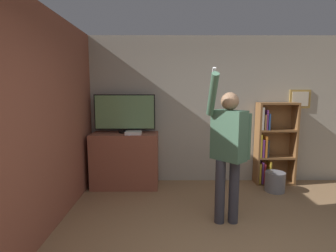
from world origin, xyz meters
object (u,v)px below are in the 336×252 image
object	(u,v)px
person	(228,146)
waste_bin	(275,182)
game_console	(134,133)
bookshelf	(271,146)
television	(125,113)

from	to	relation	value
person	waste_bin	bearing A→B (deg)	92.49
game_console	bookshelf	xyz separation A→B (m)	(2.49, 0.25, -0.28)
bookshelf	television	bearing A→B (deg)	-178.18
person	waste_bin	world-z (taller)	person
game_console	person	xyz separation A→B (m)	(1.35, -1.22, 0.04)
person	game_console	bearing A→B (deg)	-174.20
game_console	waste_bin	size ratio (longest dim) A/B	0.82
bookshelf	person	distance (m)	1.89
television	bookshelf	size ratio (longest dim) A/B	0.71
bookshelf	waste_bin	bearing A→B (deg)	-98.99
bookshelf	game_console	bearing A→B (deg)	-174.21
person	waste_bin	distance (m)	1.74
game_console	waste_bin	bearing A→B (deg)	-3.64
television	person	size ratio (longest dim) A/B	0.54
person	waste_bin	xyz separation A→B (m)	(1.07, 1.06, -0.86)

